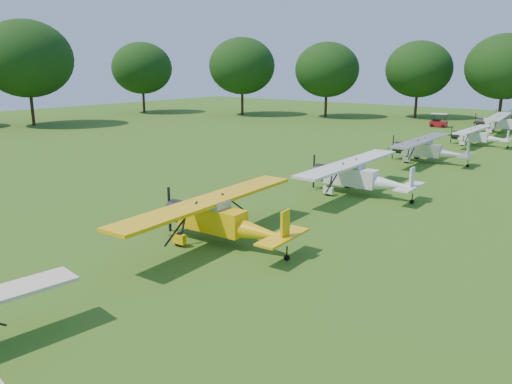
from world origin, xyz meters
TOP-DOWN VIEW (x-y plane):
  - ground at (0.00, 0.00)m, footprint 160.00×160.00m
  - tree_belt at (3.57, 0.16)m, footprint 137.36×130.27m
  - aircraft_2 at (0.09, -7.31)m, footprint 7.47×11.90m
  - aircraft_3 at (0.91, 5.29)m, footprint 7.44×11.82m
  - aircraft_4 at (0.52, 19.31)m, footprint 6.98×11.10m
  - aircraft_5 at (1.37, 32.09)m, footprint 6.12×9.72m
  - aircraft_6 at (1.13, 44.84)m, footprint 7.53×11.99m
  - golf_cart at (-7.56, 46.27)m, footprint 2.31×1.55m

SIDE VIEW (x-z plane):
  - ground at x=0.00m, z-range 0.00..0.00m
  - golf_cart at x=-7.56m, z-range -0.31..1.56m
  - aircraft_5 at x=1.37m, z-range 0.16..2.08m
  - aircraft_4 at x=0.52m, z-range 0.18..2.38m
  - aircraft_3 at x=0.91m, z-range 0.20..2.53m
  - aircraft_2 at x=0.09m, z-range 0.20..2.54m
  - aircraft_6 at x=1.13m, z-range 0.20..2.55m
  - tree_belt at x=3.57m, z-range 0.77..15.29m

